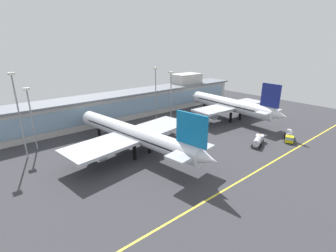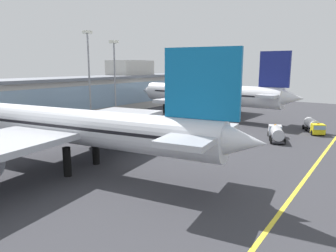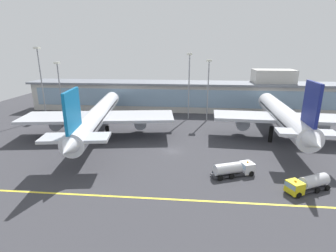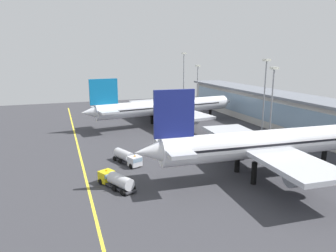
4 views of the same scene
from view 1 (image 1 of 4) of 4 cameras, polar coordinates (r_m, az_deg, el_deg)
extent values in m
plane|color=#38383D|center=(87.05, 8.67, -4.16)|extent=(180.00, 180.00, 0.00)
cube|color=yellow|center=(75.89, 21.29, -8.88)|extent=(144.00, 0.50, 0.01)
cube|color=beige|center=(119.62, -8.18, 4.97)|extent=(124.92, 12.00, 11.03)
cube|color=#84A3BC|center=(114.53, -6.57, 4.71)|extent=(119.92, 0.20, 7.06)
cube|color=slate|center=(118.38, -8.31, 7.75)|extent=(127.92, 14.00, 0.80)
cube|color=beige|center=(142.41, 4.29, 10.78)|extent=(16.00, 10.00, 6.00)
cylinder|color=black|center=(75.07, -7.73, -6.23)|extent=(1.10, 1.10, 4.14)
cylinder|color=black|center=(78.83, -4.29, -4.85)|extent=(1.10, 1.10, 4.14)
cylinder|color=black|center=(94.69, -15.67, -1.42)|extent=(1.10, 1.10, 4.14)
cylinder|color=silver|center=(78.15, -8.11, -1.73)|extent=(12.33, 51.71, 5.18)
cone|color=silver|center=(99.74, -18.32, 2.00)|extent=(5.52, 5.30, 4.92)
cone|color=silver|center=(61.02, 9.01, -7.43)|extent=(5.16, 6.26, 4.40)
cube|color=#84A3BC|center=(96.46, -17.28, 2.12)|extent=(4.35, 4.13, 1.55)
cube|color=black|center=(78.02, -8.12, -1.46)|extent=(11.23, 43.56, 0.41)
cube|color=#B7BAC1|center=(78.38, -8.09, -2.17)|extent=(45.40, 18.41, 0.83)
cylinder|color=#999EA8|center=(74.01, -16.29, -5.78)|extent=(4.53, 7.13, 3.63)
cylinder|color=#999EA8|center=(88.19, -2.69, -1.02)|extent=(4.53, 7.13, 3.63)
cube|color=#0F6BA8|center=(61.12, 5.47, -0.78)|extent=(1.91, 9.26, 8.29)
cube|color=#B7BAC1|center=(63.34, 5.31, -5.86)|extent=(14.77, 7.58, 0.66)
cylinder|color=black|center=(111.80, 14.29, 1.86)|extent=(1.10, 1.10, 4.49)
cylinder|color=black|center=(116.96, 16.39, 2.42)|extent=(1.10, 1.10, 4.49)
cylinder|color=black|center=(126.86, 8.39, 4.22)|extent=(1.10, 1.10, 4.49)
cylinder|color=silver|center=(115.20, 14.23, 4.82)|extent=(7.99, 43.16, 5.61)
cone|color=silver|center=(130.56, 6.36, 6.87)|extent=(5.60, 5.34, 5.33)
cone|color=silver|center=(102.57, 24.35, 2.28)|extent=(5.10, 6.43, 4.77)
cube|color=#84A3BC|center=(127.96, 7.42, 7.03)|extent=(4.42, 4.15, 1.68)
cube|color=black|center=(115.11, 14.25, 5.02)|extent=(7.66, 36.31, 0.45)
cube|color=#B7BAC1|center=(115.37, 14.21, 4.48)|extent=(38.85, 12.42, 0.90)
cylinder|color=#999EA8|center=(109.03, 9.89, 2.76)|extent=(4.23, 5.79, 3.93)
cylinder|color=#999EA8|center=(125.10, 16.72, 4.30)|extent=(4.23, 5.79, 3.93)
cube|color=navy|center=(103.22, 22.68, 6.53)|extent=(1.10, 7.75, 8.97)
cube|color=#B7BAC1|center=(104.61, 22.24, 3.09)|extent=(12.51, 5.40, 0.72)
cylinder|color=black|center=(94.25, 19.65, -2.91)|extent=(1.13, 0.68, 1.10)
cylinder|color=black|center=(93.96, 21.20, -3.16)|extent=(1.13, 0.68, 1.10)
cylinder|color=black|center=(90.09, 19.15, -3.85)|extent=(1.13, 0.68, 1.10)
cylinder|color=black|center=(89.78, 20.77, -4.12)|extent=(1.13, 0.68, 1.10)
cylinder|color=black|center=(87.77, 18.84, -4.41)|extent=(1.13, 0.68, 1.10)
cylinder|color=black|center=(87.46, 20.51, -4.69)|extent=(1.13, 0.68, 1.10)
cube|color=#2D2D33|center=(90.13, 19.97, -4.00)|extent=(7.89, 4.92, 0.30)
cube|color=silver|center=(93.55, 20.45, -2.61)|extent=(3.12, 3.27, 2.20)
cube|color=#84A3BC|center=(93.38, 20.49, -2.33)|extent=(3.17, 3.21, 0.88)
cylinder|color=silver|center=(89.16, 20.00, -3.35)|extent=(6.03, 4.16, 2.30)
cube|color=orange|center=(93.14, 20.54, -1.91)|extent=(0.30, 0.40, 0.20)
cylinder|color=black|center=(96.60, 27.01, -3.39)|extent=(1.12, 0.75, 1.10)
cylinder|color=black|center=(96.42, 25.48, -3.20)|extent=(1.12, 0.75, 1.10)
cylinder|color=black|center=(100.83, 26.93, -2.50)|extent=(1.12, 0.75, 1.10)
cylinder|color=black|center=(100.66, 25.46, -2.31)|extent=(1.12, 0.75, 1.10)
cylinder|color=black|center=(103.20, 26.88, -2.03)|extent=(1.12, 0.75, 1.10)
cylinder|color=black|center=(103.04, 25.45, -1.85)|extent=(1.12, 0.75, 1.10)
cube|color=#2D2D33|center=(100.60, 26.19, -2.49)|extent=(7.82, 5.43, 0.30)
cube|color=yellow|center=(96.47, 26.31, -2.77)|extent=(3.25, 3.36, 2.20)
cube|color=#84A3BC|center=(96.31, 26.36, -2.50)|extent=(3.28, 3.31, 0.88)
cylinder|color=silver|center=(100.69, 26.29, -1.70)|extent=(6.02, 4.52, 2.30)
cube|color=orange|center=(96.07, 26.42, -2.09)|extent=(0.30, 0.40, 0.20)
cylinder|color=gray|center=(108.94, -2.84, 7.02)|extent=(0.44, 0.44, 23.02)
cube|color=silver|center=(107.18, -2.94, 13.24)|extent=(1.80, 1.80, 0.70)
cylinder|color=gray|center=(111.48, 0.70, 6.78)|extent=(0.44, 0.44, 20.98)
cube|color=silver|center=(109.76, 0.72, 12.32)|extent=(1.80, 1.80, 0.70)
cylinder|color=gray|center=(84.03, -31.08, 1.52)|extent=(0.44, 0.44, 25.08)
cube|color=silver|center=(81.77, -32.60, 10.17)|extent=(1.80, 1.80, 0.70)
cylinder|color=gray|center=(90.19, -28.94, 1.12)|extent=(0.44, 0.44, 19.73)
cube|color=silver|center=(88.07, -29.98, 7.46)|extent=(1.80, 1.80, 0.70)
camera|label=2|loc=(30.14, -15.88, -19.21)|focal=33.92mm
camera|label=3|loc=(66.61, 57.26, 3.05)|focal=27.60mm
camera|label=4|loc=(145.58, 40.40, 11.02)|focal=33.24mm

